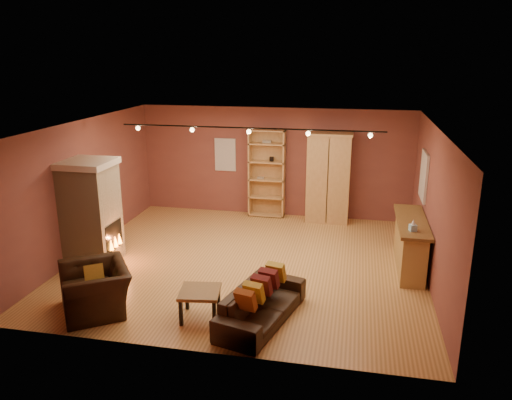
% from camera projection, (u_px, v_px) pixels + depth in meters
% --- Properties ---
extents(floor, '(7.00, 7.00, 0.00)m').
position_uv_depth(floor, '(247.00, 262.00, 10.20)').
color(floor, '#AC783D').
rests_on(floor, ground).
extents(ceiling, '(7.00, 7.00, 0.00)m').
position_uv_depth(ceiling, '(247.00, 125.00, 9.41)').
color(ceiling, brown).
rests_on(ceiling, back_wall).
extents(back_wall, '(7.00, 0.02, 2.80)m').
position_uv_depth(back_wall, '(274.00, 162.00, 12.86)').
color(back_wall, brown).
rests_on(back_wall, floor).
extents(left_wall, '(0.02, 6.50, 2.80)m').
position_uv_depth(left_wall, '(85.00, 187.00, 10.48)').
color(left_wall, brown).
rests_on(left_wall, floor).
extents(right_wall, '(0.02, 6.50, 2.80)m').
position_uv_depth(right_wall, '(433.00, 207.00, 9.13)').
color(right_wall, brown).
rests_on(right_wall, floor).
extents(fireplace, '(1.01, 0.98, 2.12)m').
position_uv_depth(fireplace, '(92.00, 212.00, 9.93)').
color(fireplace, '#C4B188').
rests_on(fireplace, floor).
extents(back_window, '(0.56, 0.04, 0.86)m').
position_uv_depth(back_window, '(225.00, 155.00, 13.05)').
color(back_window, beige).
rests_on(back_window, back_wall).
extents(bookcase, '(0.93, 0.36, 2.27)m').
position_uv_depth(bookcase, '(267.00, 172.00, 12.85)').
color(bookcase, tan).
rests_on(bookcase, floor).
extents(armoire, '(1.11, 0.63, 2.26)m').
position_uv_depth(armoire, '(328.00, 178.00, 12.39)').
color(armoire, tan).
rests_on(armoire, floor).
extents(bar_counter, '(0.57, 2.09, 1.00)m').
position_uv_depth(bar_counter, '(410.00, 244.00, 9.81)').
color(bar_counter, tan).
rests_on(bar_counter, floor).
extents(tissue_box, '(0.17, 0.17, 0.23)m').
position_uv_depth(tissue_box, '(413.00, 226.00, 9.05)').
color(tissue_box, '#95D1EF').
rests_on(tissue_box, bar_counter).
extents(right_window, '(0.05, 0.90, 1.00)m').
position_uv_depth(right_window, '(424.00, 176.00, 10.38)').
color(right_window, beige).
rests_on(right_window, right_wall).
extents(loveseat, '(1.05, 2.03, 0.80)m').
position_uv_depth(loveseat, '(262.00, 298.00, 7.88)').
color(loveseat, black).
rests_on(loveseat, floor).
extents(armchair, '(1.32, 1.41, 1.04)m').
position_uv_depth(armchair, '(95.00, 281.00, 8.16)').
color(armchair, black).
rests_on(armchair, floor).
extents(coffee_table, '(0.72, 0.72, 0.48)m').
position_uv_depth(coffee_table, '(200.00, 294.00, 7.97)').
color(coffee_table, brown).
rests_on(coffee_table, floor).
extents(track_rail, '(5.20, 0.09, 0.13)m').
position_uv_depth(track_rail, '(249.00, 130.00, 9.63)').
color(track_rail, black).
rests_on(track_rail, ceiling).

